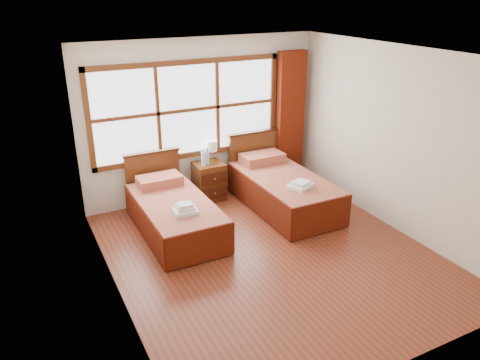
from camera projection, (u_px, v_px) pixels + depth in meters
name	position (u px, v px, depth m)	size (l,w,h in m)	color
floor	(271.00, 254.00, 6.23)	(4.50, 4.50, 0.00)	brown
ceiling	(277.00, 54.00, 5.23)	(4.50, 4.50, 0.00)	white
wall_back	(202.00, 120.00, 7.58)	(4.00, 4.00, 0.00)	silver
wall_left	(109.00, 193.00, 4.89)	(4.50, 4.50, 0.00)	silver
wall_right	(396.00, 140.00, 6.57)	(4.50, 4.50, 0.00)	silver
window	(188.00, 110.00, 7.37)	(3.16, 0.06, 1.56)	white
curtain	(290.00, 118.00, 8.19)	(0.50, 0.16, 2.30)	#651B0A
bed_left	(174.00, 213.00, 6.72)	(0.97, 1.99, 0.93)	#3B190C
bed_right	(282.00, 189.00, 7.48)	(1.04, 2.06, 1.01)	#3B190C
nightstand	(209.00, 181.00, 7.74)	(0.47, 0.47, 0.63)	#592D13
towels_left	(185.00, 209.00, 6.25)	(0.34, 0.31, 0.13)	white
towels_right	(300.00, 185.00, 6.92)	(0.41, 0.39, 0.10)	white
lamp	(212.00, 146.00, 7.66)	(0.18, 0.18, 0.35)	gold
bottle_near	(203.00, 158.00, 7.49)	(0.07, 0.07, 0.26)	#C2E2FA
bottle_far	(207.00, 157.00, 7.55)	(0.07, 0.07, 0.28)	#C2E2FA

